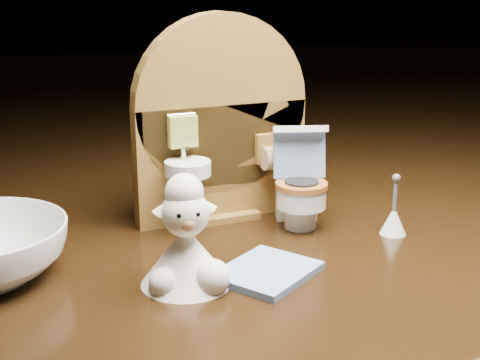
{
  "coord_description": "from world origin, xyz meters",
  "views": [
    {
      "loc": [
        -0.17,
        -0.38,
        0.17
      ],
      "look_at": [
        -0.01,
        0.01,
        0.05
      ],
      "focal_mm": 50.0,
      "sensor_mm": 36.0,
      "label": 1
    }
  ],
  "objects": [
    {
      "name": "backdrop_panel",
      "position": [
        -0.0,
        0.06,
        0.07
      ],
      "size": [
        0.13,
        0.05,
        0.15
      ],
      "color": "brown",
      "rests_on": "ground"
    },
    {
      "name": "toy_toilet",
      "position": [
        0.05,
        0.03,
        0.03
      ],
      "size": [
        0.04,
        0.05,
        0.07
      ],
      "rotation": [
        0.0,
        0.0,
        -0.34
      ],
      "color": "white",
      "rests_on": "ground"
    },
    {
      "name": "plush_lamb",
      "position": [
        -0.06,
        -0.04,
        0.02
      ],
      "size": [
        0.05,
        0.05,
        0.07
      ],
      "rotation": [
        0.0,
        0.0,
        -0.16
      ],
      "color": "white",
      "rests_on": "ground"
    },
    {
      "name": "toilet_brush",
      "position": [
        0.1,
        -0.02,
        0.01
      ],
      "size": [
        0.02,
        0.02,
        0.04
      ],
      "color": "white",
      "rests_on": "ground"
    },
    {
      "name": "bath_mat",
      "position": [
        -0.01,
        -0.04,
        0.0
      ],
      "size": [
        0.07,
        0.07,
        0.0
      ],
      "primitive_type": "cube",
      "rotation": [
        0.0,
        0.0,
        0.55
      ],
      "color": "#6C88B0",
      "rests_on": "ground"
    }
  ]
}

